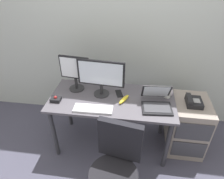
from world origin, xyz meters
TOP-DOWN VIEW (x-y plane):
  - ground_plane at (0.00, 0.00)m, footprint 8.00×8.00m
  - back_wall at (0.00, 0.68)m, footprint 6.00×0.10m
  - desk at (0.00, 0.00)m, footprint 1.41×0.66m
  - file_cabinet at (0.92, 0.09)m, footprint 0.42×0.53m
  - desk_phone at (0.91, 0.08)m, footprint 0.17×0.20m
  - office_chair at (0.13, -0.72)m, footprint 0.52×0.52m
  - monitor_main at (-0.13, 0.06)m, footprint 0.53×0.18m
  - monitor_side at (-0.45, 0.13)m, footprint 0.35×0.18m
  - keyboard at (-0.17, -0.23)m, footprint 0.41×0.14m
  - laptop at (0.49, -0.07)m, footprint 0.34×0.35m
  - trackball_mouse at (-0.61, -0.13)m, footprint 0.11×0.09m
  - coffee_mug at (0.62, 0.12)m, footprint 0.09×0.08m
  - cell_phone at (0.07, 0.10)m, footprint 0.11×0.16m
  - banana at (0.14, -0.03)m, footprint 0.12×0.19m

SIDE VIEW (x-z plane):
  - ground_plane at x=0.00m, z-range 0.00..0.00m
  - file_cabinet at x=0.92m, z-range 0.00..0.68m
  - office_chair at x=0.13m, z-range -0.05..0.88m
  - desk at x=0.00m, z-range 0.28..1.01m
  - desk_phone at x=0.91m, z-range 0.67..0.77m
  - cell_phone at x=0.07m, z-range 0.73..0.74m
  - keyboard at x=-0.17m, z-range 0.73..0.76m
  - banana at x=0.14m, z-range 0.73..0.77m
  - trackball_mouse at x=-0.61m, z-range 0.72..0.79m
  - laptop at x=0.49m, z-range 0.67..0.89m
  - coffee_mug at x=0.62m, z-range 0.73..0.85m
  - monitor_side at x=-0.45m, z-range 0.76..1.19m
  - monitor_main at x=-0.13m, z-range 0.77..1.20m
  - back_wall at x=0.00m, z-range 0.00..2.80m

